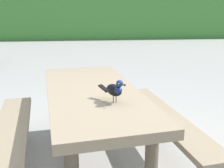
{
  "coord_description": "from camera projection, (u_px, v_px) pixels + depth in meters",
  "views": [
    {
      "loc": [
        -0.16,
        -2.02,
        1.43
      ],
      "look_at": [
        0.05,
        0.04,
        0.84
      ],
      "focal_mm": 43.75,
      "sensor_mm": 36.0,
      "label": 1
    }
  ],
  "objects": [
    {
      "name": "bird_grackle",
      "position": [
        115.0,
        89.0,
        2.0
      ],
      "size": [
        0.19,
        0.25,
        0.18
      ],
      "color": "black",
      "rests_on": "picnic_table_foreground"
    },
    {
      "name": "hedge_wall",
      "position": [
        87.0,
        16.0,
        12.48
      ],
      "size": [
        28.0,
        1.63,
        1.96
      ],
      "primitive_type": "cube",
      "color": "#428438",
      "rests_on": "ground"
    },
    {
      "name": "picnic_table_foreground",
      "position": [
        93.0,
        110.0,
        2.39
      ],
      "size": [
        1.91,
        1.94,
        0.74
      ],
      "color": "#84725B",
      "rests_on": "ground"
    }
  ]
}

